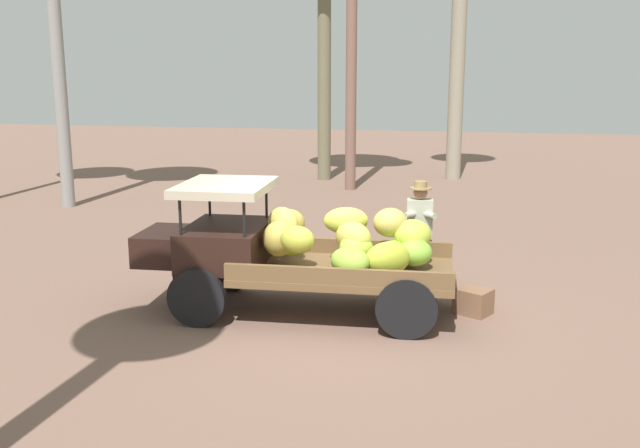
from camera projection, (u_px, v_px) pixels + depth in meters
name	position (u px, v px, depth m)	size (l,w,h in m)	color
ground_plane	(328.00, 315.00, 10.12)	(60.00, 60.00, 0.00)	#7A5B4C
truck	(291.00, 250.00, 10.10)	(4.53, 1.89, 1.84)	black
farmer	(419.00, 228.00, 11.21)	(0.53, 0.47, 1.71)	olive
wooden_crate	(473.00, 301.00, 10.16)	(0.47, 0.39, 0.36)	brown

